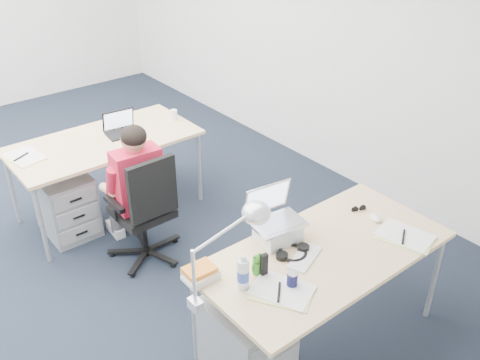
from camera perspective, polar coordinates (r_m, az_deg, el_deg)
name	(u,v)px	position (r m, az deg, el deg)	size (l,w,h in m)	color
floor	(35,258)	(4.73, -21.04, -7.78)	(7.00, 7.00, 0.00)	black
desk_near	(325,257)	(3.38, 9.01, -8.07)	(1.60, 0.80, 0.73)	#D6B17B
desk_far	(104,145)	(4.80, -14.29, 3.68)	(1.60, 0.80, 0.73)	#D6B17B
office_chair	(146,229)	(4.34, -10.00, -5.20)	(0.61, 0.61, 0.96)	black
seated_person	(133,188)	(4.31, -11.38, -0.82)	(0.37, 0.65, 1.15)	red
drawer_pedestal_near	(247,341)	(3.40, 0.74, -16.77)	(0.40, 0.50, 0.55)	#9CA0A2
drawer_pedestal_far	(66,204)	(4.81, -18.05, -2.47)	(0.40, 0.50, 0.55)	#9CA0A2
silver_laptop	(278,217)	(3.31, 4.11, -3.98)	(0.32, 0.26, 0.34)	silver
wireless_keyboard	(305,257)	(3.27, 6.92, -8.18)	(0.28, 0.12, 0.01)	white
computer_mouse	(376,218)	(3.68, 14.28, -3.95)	(0.06, 0.10, 0.04)	white
headphones	(293,252)	(3.29, 5.65, -7.63)	(0.23, 0.18, 0.04)	black
can_koozie	(292,279)	(3.04, 5.59, -10.48)	(0.06, 0.06, 0.10)	#151742
water_bottle	(243,272)	(2.98, 0.32, -9.78)	(0.07, 0.07, 0.22)	silver
bear_figurine	(257,264)	(3.10, 1.80, -8.93)	(0.07, 0.06, 0.14)	#20701E
book_stack	(201,274)	(3.09, -4.23, -9.93)	(0.19, 0.14, 0.08)	silver
cordless_phone	(264,265)	(3.09, 2.58, -9.04)	(0.04, 0.03, 0.15)	black
papers_left	(282,292)	(3.03, 4.49, -11.82)	(0.23, 0.33, 0.01)	#D6E081
papers_right	(405,237)	(3.57, 17.22, -5.82)	(0.23, 0.33, 0.01)	#D6E081
sunglasses	(359,209)	(3.76, 12.55, -3.03)	(0.11, 0.05, 0.03)	black
desk_lamp	(219,258)	(2.83, -2.29, -8.33)	(0.47, 0.17, 0.53)	silver
dark_laptop	(122,123)	(4.80, -12.44, 5.92)	(0.29, 0.28, 0.21)	black
far_cup	(174,115)	(5.05, -7.08, 6.92)	(0.07, 0.07, 0.09)	white
far_papers	(24,157)	(4.68, -22.04, 2.26)	(0.23, 0.33, 0.01)	white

